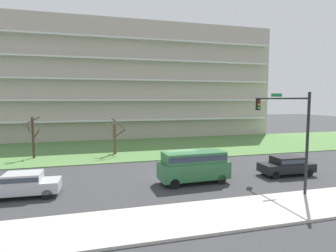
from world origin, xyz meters
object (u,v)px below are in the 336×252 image
object	(u,v)px
van_green_center_right	(194,165)
traffic_signal_mast	(287,123)
sedan_black_center_left	(286,165)
tree_far_left	(33,136)
tree_left	(115,137)
sedan_silver_near_left	(23,184)

from	to	relation	value
van_green_center_right	traffic_signal_mast	world-z (taller)	traffic_signal_mast
sedan_black_center_left	traffic_signal_mast	size ratio (longest dim) A/B	0.66
tree_far_left	sedan_black_center_left	world-z (taller)	tree_far_left
tree_left	van_green_center_right	bearing A→B (deg)	-69.04
tree_far_left	tree_left	bearing A→B (deg)	-0.61
sedan_black_center_left	tree_left	bearing A→B (deg)	137.46
tree_left	van_green_center_right	xyz separation A→B (m)	(4.77, -12.44, -0.66)
tree_left	sedan_black_center_left	bearing A→B (deg)	-44.03
sedan_black_center_left	van_green_center_right	bearing A→B (deg)	-178.51
tree_left	sedan_black_center_left	distance (m)	17.94
sedan_silver_near_left	van_green_center_right	size ratio (longest dim) A/B	0.84
sedan_black_center_left	traffic_signal_mast	world-z (taller)	traffic_signal_mast
van_green_center_right	traffic_signal_mast	distance (m)	7.24
sedan_silver_near_left	tree_left	bearing A→B (deg)	63.33
tree_far_left	sedan_silver_near_left	xyz separation A→B (m)	(1.65, -12.53, -1.50)
tree_left	traffic_signal_mast	world-z (taller)	traffic_signal_mast
tree_left	sedan_silver_near_left	bearing A→B (deg)	-118.69
tree_far_left	sedan_black_center_left	xyz separation A→B (m)	(21.33, -12.53, -1.50)
tree_left	sedan_black_center_left	xyz separation A→B (m)	(12.87, -12.44, -1.18)
tree_far_left	tree_left	distance (m)	8.47
tree_far_left	van_green_center_right	bearing A→B (deg)	-43.46
tree_far_left	van_green_center_right	world-z (taller)	tree_far_left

